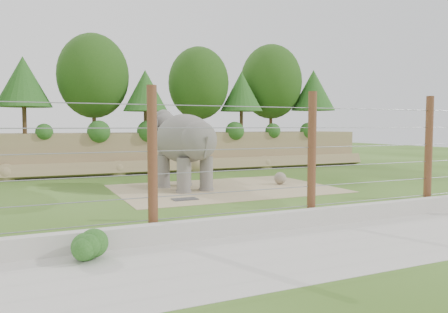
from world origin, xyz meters
name	(u,v)px	position (x,y,z in m)	size (l,w,h in m)	color
ground	(245,199)	(0.00, 0.00, 0.00)	(90.00, 90.00, 0.00)	#325615
back_embankment	(166,111)	(0.59, 12.68, 3.97)	(30.00, 5.52, 8.77)	#947A55
dirt_patch	(225,188)	(0.50, 3.00, 0.01)	(10.00, 7.00, 0.02)	tan
drain_grate	(185,199)	(-2.25, 0.84, 0.04)	(1.00, 0.60, 0.03)	#262628
elephant	(184,150)	(-1.29, 3.62, 1.83)	(1.94, 4.52, 3.66)	slate
stone_ball	(280,178)	(3.64, 3.17, 0.32)	(0.61, 0.61, 0.61)	gray
retaining_wall	(321,216)	(0.00, -5.00, 0.25)	(26.00, 0.35, 0.50)	beige
walkway	(369,241)	(0.00, -7.00, 0.01)	(26.00, 4.00, 0.01)	beige
barrier_fence	(312,157)	(0.00, -4.50, 2.00)	(20.26, 0.26, 4.00)	#592619
walkway_shrub	(91,246)	(-6.75, -5.80, 0.34)	(0.65, 0.65, 0.65)	#1F5118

